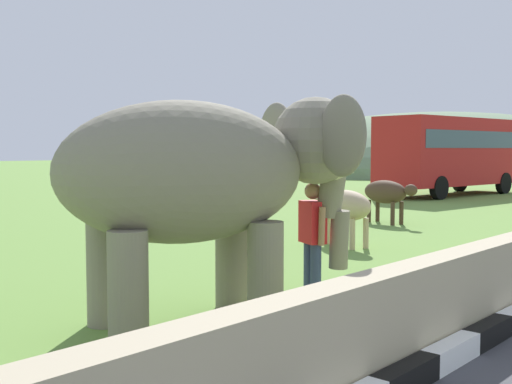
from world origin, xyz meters
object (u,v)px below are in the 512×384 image
Objects in this scene: cow_near at (345,206)px; cow_mid at (386,193)px; elephant at (213,174)px; bus_red at (451,150)px; person_handler at (313,235)px.

cow_near and cow_mid have the same top height.
bus_red is (22.09, 7.23, 0.27)m from elephant.
cow_near is at bearing -160.78° from cow_mid.
bus_red is at bearing 16.83° from cow_mid.
cow_near is (6.10, 2.20, -0.94)m from elephant.
bus_red reaches higher than person_handler.
person_handler is 0.86× the size of cow_near.
elephant is 6.55m from cow_near.
elephant is 2.11× the size of cow_mid.
person_handler is at bearing -159.78° from bus_red.
person_handler is 21.87m from bus_red.
person_handler is 5.16m from cow_near.
elephant is at bearing -160.19° from cow_near.
elephant is at bearing -161.87° from bus_red.
cow_near is at bearing 29.17° from person_handler.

